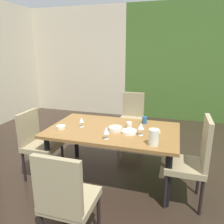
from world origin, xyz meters
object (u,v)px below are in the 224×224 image
Objects in this scene: wine_glass_left at (82,120)px; dining_table at (113,134)px; chair_left_near at (37,141)px; chair_head_far at (132,115)px; pitcher_right at (154,137)px; chair_right_near at (194,158)px; serving_bowl_rear at (129,132)px; cup_north at (129,125)px; wine_glass_east at (141,126)px; serving_bowl_near_shelf at (61,127)px; cup_near_window at (145,120)px; chair_head_near at (66,198)px; wine_glass_west at (106,130)px; serving_bowl_south at (115,129)px.

dining_table is at bearing 6.10° from wine_glass_left.
chair_left_near is 0.98× the size of chair_head_far.
chair_head_far reaches higher than dining_table.
pitcher_right is (1.61, -0.10, 0.28)m from chair_left_near.
chair_right_near reaches higher than serving_bowl_rear.
wine_glass_left is 0.66m from cup_north.
chair_left_near reaches higher than wine_glass_east.
wine_glass_left is 0.29m from serving_bowl_near_shelf.
pitcher_right is at bearing -73.80° from cup_near_window.
chair_head_far is (0.00, 1.27, -0.10)m from dining_table.
wine_glass_east reaches higher than serving_bowl_rear.
chair_head_near is 1.31m from wine_glass_left.
wine_glass_west is (0.02, -1.63, 0.29)m from chair_head_far.
chair_left_near is 1.63m from pitcher_right.
dining_table is at bearing 93.35° from wine_glass_west.
wine_glass_west is 1.26× the size of serving_bowl_near_shelf.
wine_glass_east reaches higher than wine_glass_left.
serving_bowl_rear is at bearing 6.38° from serving_bowl_near_shelf.
chair_right_near reaches higher than chair_head_far.
wine_glass_east reaches higher than serving_bowl_south.
chair_head_far is at bearing 99.99° from serving_bowl_rear.
chair_head_near is at bearing 44.46° from chair_left_near.
wine_glass_east is at bearing 126.95° from pitcher_right.
chair_right_near is (2.05, 0.00, 0.04)m from chair_left_near.
serving_bowl_rear is (0.24, -0.09, 0.10)m from dining_table.
dining_table is at bearing -136.78° from cup_near_window.
wine_glass_west reaches higher than serving_bowl_rear.
serving_bowl_south is 0.21m from cup_north.
serving_bowl_near_shelf is at bearing 167.18° from wine_glass_west.
chair_head_near is 5.22× the size of pitcher_right.
cup_north is (0.20, 0.09, 0.12)m from dining_table.
dining_table is 20.38× the size of cup_north.
chair_right_near is 12.43× the size of cup_north.
wine_glass_left is at bearing 111.32° from chair_left_near.
wine_glass_east is at bearing 96.08° from chair_left_near.
wine_glass_west is at bearing 85.43° from chair_left_near.
cup_north is 0.31m from cup_near_window.
cup_north is at bearing 25.13° from dining_table.
chair_left_near reaches higher than cup_near_window.
serving_bowl_rear is 1.03× the size of pitcher_right.
wine_glass_west is at bearing -34.00° from wine_glass_left.
chair_right_near reaches higher than chair_head_near.
wine_glass_west is 0.80× the size of serving_bowl_rear.
chair_head_near is at bearing -103.74° from serving_bowl_rear.
dining_table is at bearing 162.85° from wine_glass_east.
chair_right_near is at bearing 4.71° from wine_glass_west.
chair_right_near is at bearing -8.78° from wine_glass_left.
cup_north is at bearing 129.38° from pitcher_right.
dining_table is 0.28m from serving_bowl_rear.
chair_head_near is 1.41m from cup_north.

